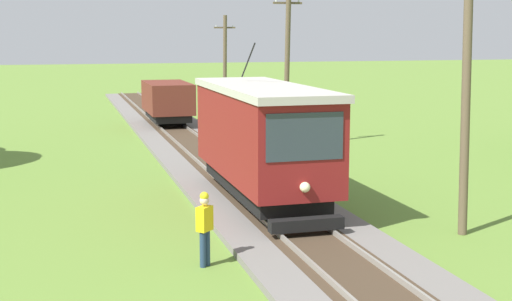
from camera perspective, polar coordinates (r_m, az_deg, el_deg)
The scene contains 6 objects.
red_tram at distance 21.96m, azimuth 0.48°, elevation 1.08°, with size 2.60×8.54×4.79m.
freight_car at distance 41.24m, azimuth -7.19°, elevation 4.01°, with size 2.40×5.20×2.31m.
utility_pole_near_tram at distance 19.51m, azimuth 16.67°, elevation 5.14°, with size 1.40×0.55×7.92m.
utility_pole_mid at distance 33.37m, azimuth 2.53°, elevation 6.97°, with size 1.40×0.64×7.74m.
utility_pole_far at distance 45.79m, azimuth -2.53°, elevation 6.90°, with size 1.40×0.55×6.59m.
track_worker at distance 16.47m, azimuth -4.18°, elevation -6.08°, with size 0.44×0.43×1.78m.
Camera 1 is at (-6.04, -3.46, 5.37)m, focal length 49.38 mm.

